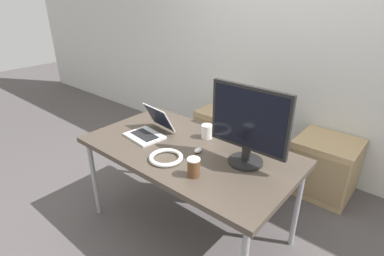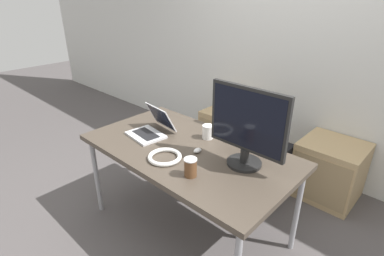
% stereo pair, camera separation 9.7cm
% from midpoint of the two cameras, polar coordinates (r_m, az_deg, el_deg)
% --- Properties ---
extents(ground_plane, '(14.00, 14.00, 0.00)m').
position_cam_midpoint_polar(ground_plane, '(2.68, 0.42, -18.26)').
color(ground_plane, '#514C4C').
extents(wall_back, '(10.00, 0.05, 2.60)m').
position_cam_midpoint_polar(wall_back, '(3.30, 19.44, 14.20)').
color(wall_back, silver).
rests_on(wall_back, ground_plane).
extents(desk, '(1.60, 0.88, 0.76)m').
position_cam_midpoint_polar(desk, '(2.26, 0.47, -4.94)').
color(desk, '#473D33').
rests_on(desk, ground_plane).
extents(office_chair, '(0.56, 0.56, 1.12)m').
position_cam_midpoint_polar(office_chair, '(2.85, 12.98, -5.31)').
color(office_chair, '#232326').
rests_on(office_chair, ground_plane).
extents(cabinet_left, '(0.55, 0.52, 0.56)m').
position_cam_midpoint_polar(cabinet_left, '(3.60, 7.89, -0.99)').
color(cabinet_left, tan).
rests_on(cabinet_left, ground_plane).
extents(cabinet_right, '(0.55, 0.52, 0.56)m').
position_cam_midpoint_polar(cabinet_right, '(3.17, 25.50, -7.24)').
color(cabinet_right, tan).
rests_on(cabinet_right, ground_plane).
extents(laptop_center, '(0.32, 0.36, 0.22)m').
position_cam_midpoint_polar(laptop_center, '(2.44, -6.70, -0.14)').
color(laptop_center, silver).
rests_on(laptop_center, desk).
extents(monitor, '(0.56, 0.24, 0.54)m').
position_cam_midpoint_polar(monitor, '(1.95, 11.86, 0.22)').
color(monitor, black).
rests_on(monitor, desk).
extents(mouse, '(0.04, 0.07, 0.03)m').
position_cam_midpoint_polar(mouse, '(2.17, 2.27, -4.34)').
color(mouse, silver).
rests_on(mouse, desk).
extents(coffee_cup_white, '(0.09, 0.09, 0.11)m').
position_cam_midpoint_polar(coffee_cup_white, '(2.36, 4.18, -0.72)').
color(coffee_cup_white, white).
rests_on(coffee_cup_white, desk).
extents(coffee_cup_brown, '(0.08, 0.08, 0.12)m').
position_cam_midpoint_polar(coffee_cup_brown, '(1.89, 1.21, -7.52)').
color(coffee_cup_brown, brown).
rests_on(coffee_cup_brown, desk).
extents(cable_coil, '(0.24, 0.24, 0.03)m').
position_cam_midpoint_polar(cable_coil, '(2.10, -3.88, -5.51)').
color(cable_coil, white).
rests_on(cable_coil, desk).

